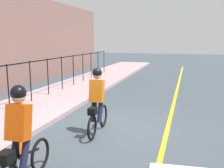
{
  "coord_description": "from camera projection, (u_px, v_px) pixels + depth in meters",
  "views": [
    {
      "loc": [
        -6.76,
        -2.08,
        2.56
      ],
      "look_at": [
        1.7,
        0.48,
        1.0
      ],
      "focal_mm": 40.47,
      "sensor_mm": 36.0,
      "label": 1
    }
  ],
  "objects": [
    {
      "name": "iron_fence",
      "position": [
        20.0,
        75.0,
        9.21
      ],
      "size": [
        19.38,
        0.04,
        1.6
      ],
      "color": "black",
      "rests_on": "sidewalk"
    },
    {
      "name": "traffic_cone_near",
      "position": [
        21.0,
        141.0,
        5.82
      ],
      "size": [
        0.36,
        0.36,
        0.51
      ],
      "primitive_type": "cone",
      "color": "#F95D06",
      "rests_on": "ground"
    },
    {
      "name": "sidewalk",
      "position": [
        13.0,
        116.0,
        8.36
      ],
      "size": [
        40.0,
        3.2,
        0.15
      ],
      "primitive_type": "cube",
      "color": "#A68C90",
      "rests_on": "ground"
    },
    {
      "name": "lane_line_centre",
      "position": [
        166.0,
        134.0,
        6.95
      ],
      "size": [
        36.0,
        0.12,
        0.01
      ],
      "primitive_type": "cube",
      "color": "yellow",
      "rests_on": "ground"
    },
    {
      "name": "cyclist_lead",
      "position": [
        97.0,
        101.0,
        6.81
      ],
      "size": [
        1.71,
        0.38,
        1.83
      ],
      "rotation": [
        0.0,
        0.0,
        0.05
      ],
      "color": "black",
      "rests_on": "ground"
    },
    {
      "name": "ground_plane",
      "position": [
        111.0,
        128.0,
        7.41
      ],
      "size": [
        80.0,
        80.0,
        0.0
      ],
      "primitive_type": "plane",
      "color": "#3D464D"
    },
    {
      "name": "cyclist_follow",
      "position": [
        20.0,
        138.0,
        4.28
      ],
      "size": [
        1.71,
        0.38,
        1.83
      ],
      "rotation": [
        0.0,
        0.0,
        0.05
      ],
      "color": "black",
      "rests_on": "ground"
    }
  ]
}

